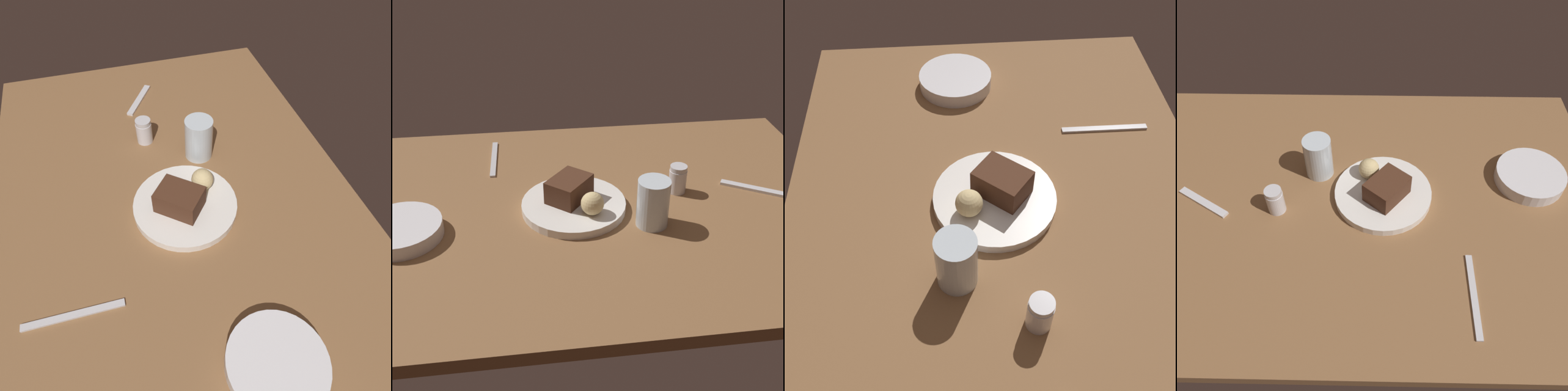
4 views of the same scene
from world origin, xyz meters
TOP-DOWN VIEW (x-y plane):
  - dining_table at (0.00, 0.00)cm, footprint 120.00×84.00cm
  - dessert_plate at (-5.03, -1.44)cm, footprint 23.70×23.70cm
  - chocolate_cake_slice at (-5.88, -0.09)cm, footprint 11.74×12.06cm
  - bread_roll at (-1.45, -6.55)cm, footprint 5.12×5.12cm
  - salt_shaker at (20.39, 3.09)cm, footprint 4.24×4.24cm
  - water_glass at (11.27, -9.37)cm, footprint 7.02×7.02cm
  - side_bowl at (-42.12, -7.31)cm, footprint 17.27×17.27cm
  - butter_knife at (-23.78, 24.95)cm, footprint 1.62×19.01cm

SIDE VIEW (x-z plane):
  - dining_table at x=0.00cm, z-range 0.00..3.00cm
  - butter_knife at x=-23.78cm, z-range 3.00..3.50cm
  - dessert_plate at x=-5.03cm, z-range 3.00..4.93cm
  - side_bowl at x=-42.12cm, z-range 3.00..6.30cm
  - salt_shaker at x=20.39cm, z-range 2.95..9.91cm
  - bread_roll at x=-1.45cm, z-range 4.93..10.05cm
  - chocolate_cake_slice at x=-5.88cm, z-range 4.93..10.34cm
  - water_glass at x=11.27cm, z-range 3.00..13.91cm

